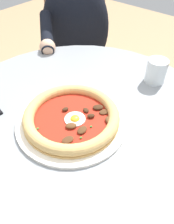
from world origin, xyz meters
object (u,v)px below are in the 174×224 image
diner_person (77,62)px  cafe_chair_diner (76,50)px  fork_utensil (131,202)px  pizza_on_plate (72,118)px  dining_table (81,148)px  water_glass (156,73)px

diner_person → cafe_chair_diner: size_ratio=1.38×
fork_utensil → diner_person: bearing=-130.3°
pizza_on_plate → diner_person: size_ratio=0.29×
dining_table → water_glass: (-0.30, 0.10, 0.22)m
dining_table → water_glass: bearing=162.2°
fork_utensil → diner_person: (-0.66, -0.77, -0.24)m
dining_table → cafe_chair_diner: 0.85m
fork_utensil → water_glass: bearing=-157.5°
water_glass → cafe_chair_diner: 0.80m
fork_utensil → pizza_on_plate: bearing=-109.5°
dining_table → diner_person: bearing=-136.2°
pizza_on_plate → cafe_chair_diner: cafe_chair_diner is taller
dining_table → cafe_chair_diner: cafe_chair_diner is taller
dining_table → water_glass: size_ratio=10.35×
diner_person → cafe_chair_diner: (-0.10, -0.10, 0.00)m
dining_table → cafe_chair_diner: (-0.61, -0.58, -0.05)m
cafe_chair_diner → pizza_on_plate: bearing=42.0°
pizza_on_plate → fork_utensil: bearing=70.5°
water_glass → diner_person: size_ratio=0.07×
dining_table → pizza_on_plate: bearing=14.0°
diner_person → fork_utensil: bearing=49.7°
dining_table → water_glass: water_glass is taller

